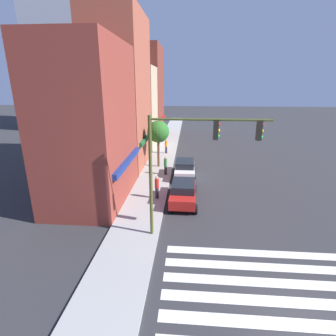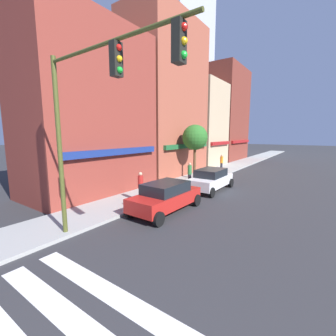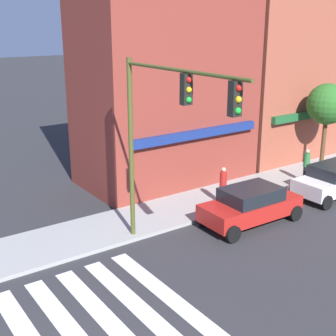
{
  "view_description": "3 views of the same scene",
  "coord_description": "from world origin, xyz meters",
  "px_view_note": "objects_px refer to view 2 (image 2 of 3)",
  "views": [
    {
      "loc": [
        -7.75,
        4.39,
        8.45
      ],
      "look_at": [
        12.25,
        6.0,
        2.0
      ],
      "focal_mm": 28.0,
      "sensor_mm": 36.0,
      "label": 1
    },
    {
      "loc": [
        0.79,
        -2.1,
        4.12
      ],
      "look_at": [
        12.25,
        6.0,
        2.0
      ],
      "focal_mm": 24.0,
      "sensor_mm": 36.0,
      "label": 2
    },
    {
      "loc": [
        -3.02,
        -8.15,
        8.25
      ],
      "look_at": [
        5.5,
        4.0,
        3.5
      ],
      "focal_mm": 50.0,
      "sensor_mm": 36.0,
      "label": 3
    }
  ],
  "objects_px": {
    "pedestrian_green_top": "(190,173)",
    "street_tree": "(195,138)",
    "traffic_signal": "(92,105)",
    "sedan_red": "(166,196)",
    "pedestrian_red_jacket": "(141,186)",
    "sedan_white": "(211,179)",
    "pedestrian_orange_vest": "(222,162)"
  },
  "relations": [
    {
      "from": "sedan_red",
      "to": "pedestrian_red_jacket",
      "type": "height_order",
      "value": "pedestrian_red_jacket"
    },
    {
      "from": "traffic_signal",
      "to": "pedestrian_red_jacket",
      "type": "distance_m",
      "value": 6.8
    },
    {
      "from": "sedan_red",
      "to": "pedestrian_red_jacket",
      "type": "bearing_deg",
      "value": 84.87
    },
    {
      "from": "traffic_signal",
      "to": "pedestrian_green_top",
      "type": "height_order",
      "value": "traffic_signal"
    },
    {
      "from": "sedan_white",
      "to": "pedestrian_orange_vest",
      "type": "bearing_deg",
      "value": 16.27
    },
    {
      "from": "traffic_signal",
      "to": "sedan_red",
      "type": "distance_m",
      "value": 6.34
    },
    {
      "from": "traffic_signal",
      "to": "sedan_red",
      "type": "relative_size",
      "value": 1.57
    },
    {
      "from": "pedestrian_green_top",
      "to": "pedestrian_orange_vest",
      "type": "bearing_deg",
      "value": 63.29
    },
    {
      "from": "traffic_signal",
      "to": "street_tree",
      "type": "distance_m",
      "value": 13.48
    },
    {
      "from": "sedan_red",
      "to": "pedestrian_red_jacket",
      "type": "xyz_separation_m",
      "value": [
        0.22,
        1.99,
        0.23
      ]
    },
    {
      "from": "sedan_red",
      "to": "street_tree",
      "type": "bearing_deg",
      "value": 19.81
    },
    {
      "from": "pedestrian_green_top",
      "to": "pedestrian_orange_vest",
      "type": "relative_size",
      "value": 1.0
    },
    {
      "from": "sedan_red",
      "to": "traffic_signal",
      "type": "bearing_deg",
      "value": -173.13
    },
    {
      "from": "sedan_red",
      "to": "street_tree",
      "type": "distance_m",
      "value": 9.26
    },
    {
      "from": "sedan_red",
      "to": "pedestrian_red_jacket",
      "type": "distance_m",
      "value": 2.02
    },
    {
      "from": "pedestrian_green_top",
      "to": "pedestrian_red_jacket",
      "type": "bearing_deg",
      "value": -122.9
    },
    {
      "from": "pedestrian_green_top",
      "to": "sedan_red",
      "type": "bearing_deg",
      "value": -103.57
    },
    {
      "from": "pedestrian_green_top",
      "to": "pedestrian_orange_vest",
      "type": "height_order",
      "value": "same"
    },
    {
      "from": "sedan_white",
      "to": "sedan_red",
      "type": "bearing_deg",
      "value": 179.45
    },
    {
      "from": "pedestrian_green_top",
      "to": "street_tree",
      "type": "height_order",
      "value": "street_tree"
    },
    {
      "from": "pedestrian_red_jacket",
      "to": "pedestrian_orange_vest",
      "type": "distance_m",
      "value": 13.67
    },
    {
      "from": "pedestrian_orange_vest",
      "to": "street_tree",
      "type": "height_order",
      "value": "street_tree"
    },
    {
      "from": "sedan_white",
      "to": "pedestrian_green_top",
      "type": "distance_m",
      "value": 1.85
    },
    {
      "from": "traffic_signal",
      "to": "sedan_white",
      "type": "height_order",
      "value": "traffic_signal"
    },
    {
      "from": "traffic_signal",
      "to": "pedestrian_green_top",
      "type": "bearing_deg",
      "value": 12.41
    },
    {
      "from": "sedan_white",
      "to": "pedestrian_orange_vest",
      "type": "relative_size",
      "value": 2.5
    },
    {
      "from": "traffic_signal",
      "to": "pedestrian_red_jacket",
      "type": "height_order",
      "value": "traffic_signal"
    },
    {
      "from": "pedestrian_red_jacket",
      "to": "traffic_signal",
      "type": "bearing_deg",
      "value": -23.81
    },
    {
      "from": "traffic_signal",
      "to": "sedan_red",
      "type": "bearing_deg",
      "value": 5.68
    },
    {
      "from": "street_tree",
      "to": "sedan_red",
      "type": "bearing_deg",
      "value": -161.38
    },
    {
      "from": "traffic_signal",
      "to": "sedan_white",
      "type": "relative_size",
      "value": 1.58
    },
    {
      "from": "pedestrian_green_top",
      "to": "street_tree",
      "type": "xyz_separation_m",
      "value": [
        2.56,
        0.97,
        2.74
      ]
    }
  ]
}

